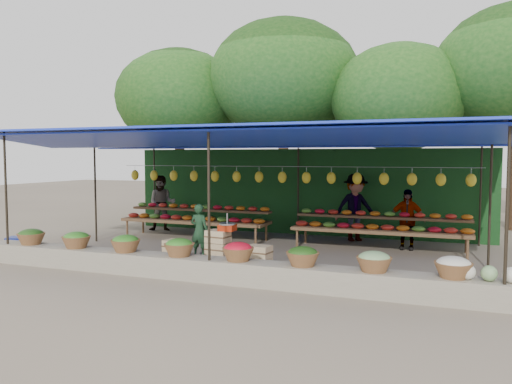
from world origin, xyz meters
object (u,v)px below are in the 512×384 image
at_px(blue_crate_front, 20,244).
at_px(vendor_seated, 199,230).
at_px(crate_counter, 217,252).
at_px(weighing_scale, 227,227).
at_px(blue_crate_back, 74,254).

bearing_deg(blue_crate_front, vendor_seated, -12.15).
bearing_deg(blue_crate_front, crate_counter, -23.20).
relative_size(crate_counter, blue_crate_front, 4.19).
height_order(weighing_scale, blue_crate_back, weighing_scale).
bearing_deg(blue_crate_back, weighing_scale, -7.51).
relative_size(blue_crate_front, blue_crate_back, 1.31).
height_order(crate_counter, blue_crate_back, crate_counter).
distance_m(crate_counter, vendor_seated, 1.22).
bearing_deg(crate_counter, blue_crate_back, -172.81).
relative_size(weighing_scale, blue_crate_back, 0.82).
height_order(weighing_scale, blue_crate_front, weighing_scale).
distance_m(vendor_seated, blue_crate_front, 4.48).
bearing_deg(blue_crate_front, blue_crate_back, -34.30).
height_order(vendor_seated, blue_crate_back, vendor_seated).
xyz_separation_m(crate_counter, blue_crate_back, (-3.29, -0.41, -0.18)).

